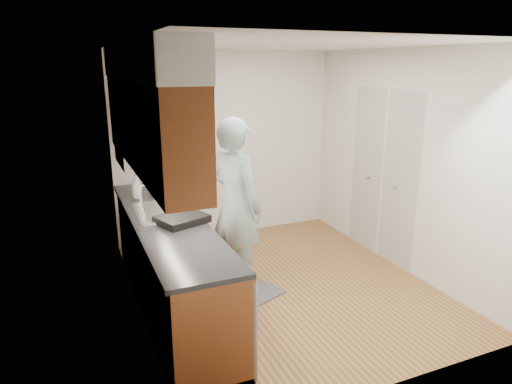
# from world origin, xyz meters

# --- Properties ---
(floor) EXTENTS (3.50, 3.50, 0.00)m
(floor) POSITION_xyz_m (0.00, 0.00, 0.00)
(floor) COLOR olive
(floor) RESTS_ON ground
(ceiling) EXTENTS (3.50, 3.50, 0.00)m
(ceiling) POSITION_xyz_m (0.00, 0.00, 2.50)
(ceiling) COLOR white
(ceiling) RESTS_ON wall_left
(wall_left) EXTENTS (0.02, 3.50, 2.50)m
(wall_left) POSITION_xyz_m (-1.50, 0.00, 1.25)
(wall_left) COLOR silver
(wall_left) RESTS_ON floor
(wall_right) EXTENTS (0.02, 3.50, 2.50)m
(wall_right) POSITION_xyz_m (1.50, 0.00, 1.25)
(wall_right) COLOR silver
(wall_right) RESTS_ON floor
(wall_back) EXTENTS (3.00, 0.02, 2.50)m
(wall_back) POSITION_xyz_m (0.00, 1.75, 1.25)
(wall_back) COLOR silver
(wall_back) RESTS_ON floor
(counter) EXTENTS (0.64, 2.80, 1.30)m
(counter) POSITION_xyz_m (-1.20, -0.00, 0.49)
(counter) COLOR brown
(counter) RESTS_ON floor
(upper_cabinets) EXTENTS (0.47, 2.80, 1.21)m
(upper_cabinets) POSITION_xyz_m (-1.33, 0.05, 1.95)
(upper_cabinets) COLOR brown
(upper_cabinets) RESTS_ON wall_left
(closet_door) EXTENTS (0.02, 1.22, 2.05)m
(closet_door) POSITION_xyz_m (1.49, 0.30, 1.02)
(closet_door) COLOR silver
(closet_door) RESTS_ON wall_right
(floor_mat) EXTENTS (0.86, 1.08, 0.02)m
(floor_mat) POSITION_xyz_m (-0.46, 0.17, 0.01)
(floor_mat) COLOR #575759
(floor_mat) RESTS_ON floor
(person) EXTENTS (0.74, 0.86, 2.06)m
(person) POSITION_xyz_m (-0.46, 0.17, 1.05)
(person) COLOR #91ACB1
(person) RESTS_ON floor_mat
(soap_bottle_a) EXTENTS (0.12, 0.12, 0.27)m
(soap_bottle_a) POSITION_xyz_m (-1.35, 0.78, 1.07)
(soap_bottle_a) COLOR white
(soap_bottle_a) RESTS_ON counter
(soap_bottle_b) EXTENTS (0.12, 0.12, 0.20)m
(soap_bottle_b) POSITION_xyz_m (-1.00, 0.82, 1.04)
(soap_bottle_b) COLOR white
(soap_bottle_b) RESTS_ON counter
(soap_bottle_c) EXTENTS (0.16, 0.16, 0.16)m
(soap_bottle_c) POSITION_xyz_m (-1.15, 0.93, 1.02)
(soap_bottle_c) COLOR white
(soap_bottle_c) RESTS_ON counter
(steel_can) EXTENTS (0.08, 0.08, 0.12)m
(steel_can) POSITION_xyz_m (-1.17, 0.77, 1.00)
(steel_can) COLOR #A5A5AA
(steel_can) RESTS_ON counter
(dish_rack) EXTENTS (0.51, 0.47, 0.07)m
(dish_rack) POSITION_xyz_m (-1.11, -0.17, 0.97)
(dish_rack) COLOR black
(dish_rack) RESTS_ON counter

